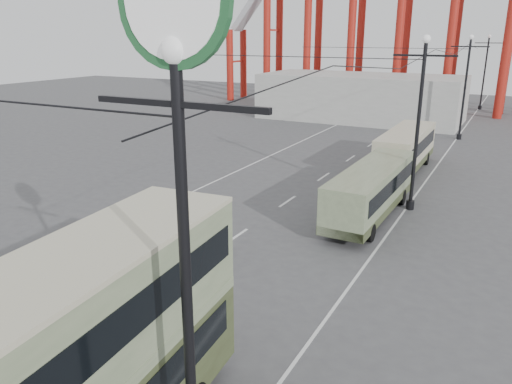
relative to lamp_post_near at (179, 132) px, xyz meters
The scene contains 11 objects.
ground 10.11m from the lamp_post_near, 151.82° to the left, with size 160.00×160.00×0.00m, color #48484A.
road_markings 24.87m from the lamp_post_near, 105.88° to the left, with size 12.52×120.00×0.01m.
lamp_post_near is the anchor object (origin of this frame).
lamp_post_mid 21.24m from the lamp_post_near, 90.00° to the left, with size 3.20×0.44×9.32m.
lamp_post_far 43.12m from the lamp_post_near, 90.00° to the left, with size 3.20×0.44×9.32m.
lamp_post_distant 65.08m from the lamp_post_near, 90.00° to the left, with size 3.20×0.44×9.32m.
fairground_shed 51.61m from the lamp_post_near, 103.06° to the left, with size 22.00×10.00×5.00m, color #A1A29C.
double_decker_bus 5.52m from the lamp_post_near, 165.27° to the right, with size 3.30×10.01×5.28m.
single_decker_green 19.83m from the lamp_post_near, 95.00° to the left, with size 2.42×9.75×2.75m.
single_decker_cream 29.80m from the lamp_post_near, 94.07° to the left, with size 2.41×9.44×2.93m.
pedestrian 14.03m from the lamp_post_near, 119.07° to the left, with size 0.60×0.40×1.65m, color black.
Camera 1 is at (10.28, -9.27, 9.33)m, focal length 35.00 mm.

